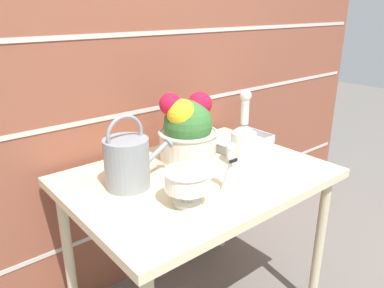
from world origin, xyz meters
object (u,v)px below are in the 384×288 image
Objects in this scene: crystal_pedestal_bowl at (187,181)px; flower_planter at (187,129)px; figurine_vase at (230,171)px; glass_decanter at (243,141)px; watering_can at (128,161)px; wire_tray at (240,143)px.

crystal_pedestal_bowl is 0.43m from flower_planter.
flower_planter is at bearing 51.02° from crystal_pedestal_bowl.
crystal_pedestal_bowl is 0.19m from figurine_vase.
flower_planter is 0.26m from glass_decanter.
crystal_pedestal_bowl is 0.42m from glass_decanter.
glass_decanter is (0.13, -0.22, -0.03)m from flower_planter.
figurine_vase is at bearing -44.67° from watering_can.
glass_decanter is 1.75× the size of figurine_vase.
flower_planter is 1.60× the size of figurine_vase.
watering_can is 0.39m from figurine_vase.
wire_tray is (0.58, 0.30, -0.08)m from crystal_pedestal_bowl.
watering_can is at bearing 109.02° from crystal_pedestal_bowl.
crystal_pedestal_bowl is 0.89× the size of figurine_vase.
flower_planter is (0.27, 0.33, 0.05)m from crystal_pedestal_bowl.
watering_can is 1.86× the size of crystal_pedestal_bowl.
flower_planter reaches higher than figurine_vase.
crystal_pedestal_bowl is 0.55× the size of flower_planter.
wire_tray is at bearing -6.16° from flower_planter.
figurine_vase is (0.19, -0.02, -0.01)m from crystal_pedestal_bowl.
flower_planter is at bearing 76.99° from figurine_vase.
glass_decanter is at bearing -58.71° from flower_planter.
figurine_vase is (-0.08, -0.35, -0.06)m from flower_planter.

